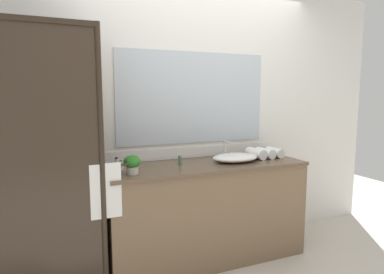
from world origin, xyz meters
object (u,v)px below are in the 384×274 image
Objects in this scene: sink_basin at (235,157)px; rolled_towel_far_edge at (256,153)px; amenity_bottle_conditioner at (180,160)px; rolled_towel_near_edge at (274,152)px; amenity_bottle_body_wash at (121,165)px; faucet at (225,152)px; amenity_bottle_shampoo at (117,163)px; rolled_towel_middle at (265,153)px; potted_plant at (132,163)px.

rolled_towel_far_edge is at bearing 10.37° from sink_basin.
sink_basin is 0.52m from amenity_bottle_conditioner.
rolled_towel_near_edge is at bearing 0.62° from rolled_towel_far_edge.
amenity_bottle_conditioner is 0.52m from amenity_bottle_body_wash.
faucet reaches higher than amenity_bottle_shampoo.
rolled_towel_far_edge is (0.26, 0.05, 0.01)m from sink_basin.
rolled_towel_middle is at bearing -2.68° from amenity_bottle_shampoo.
sink_basin is 5.27× the size of amenity_bottle_body_wash.
amenity_bottle_body_wash is 1.41m from rolled_towel_middle.
sink_basin is at bearing -174.06° from rolled_towel_near_edge.
potted_plant is at bearing -158.40° from amenity_bottle_conditioner.
rolled_towel_near_edge is (1.52, -0.02, 0.01)m from amenity_bottle_body_wash.
rolled_towel_middle reaches higher than amenity_bottle_conditioner.
sink_basin is 0.37m from rolled_towel_middle.
amenity_bottle_shampoo is 0.06m from amenity_bottle_body_wash.
amenity_bottle_shampoo is at bearing 177.32° from rolled_towel_middle.
potted_plant reaches higher than amenity_bottle_body_wash.
rolled_towel_far_edge is at bearing -2.25° from amenity_bottle_conditioner.
amenity_bottle_body_wash is (-1.04, 0.07, 0.00)m from sink_basin.
rolled_towel_far_edge is (0.78, -0.03, 0.01)m from amenity_bottle_conditioner.
rolled_towel_near_edge is at bearing -16.27° from faucet.
potted_plant is 0.70× the size of rolled_towel_near_edge.
amenity_bottle_conditioner is 0.39× the size of rolled_towel_far_edge.
amenity_bottle_conditioner reaches higher than amenity_bottle_body_wash.
amenity_bottle_conditioner is at bearing 21.60° from potted_plant.
amenity_bottle_shampoo is (-0.08, 0.23, -0.04)m from potted_plant.
amenity_bottle_shampoo is 0.42× the size of rolled_towel_middle.
faucet is at bearing 159.98° from rolled_towel_middle.
amenity_bottle_shampoo is (-0.55, 0.04, 0.00)m from amenity_bottle_conditioner.
amenity_bottle_shampoo is 1.33m from rolled_towel_far_edge.
amenity_bottle_body_wash is at bearing 176.17° from sink_basin.
rolled_towel_middle is at bearing -1.47° from amenity_bottle_conditioner.
potted_plant reaches higher than amenity_bottle_shampoo.
faucet reaches higher than rolled_towel_far_edge.
faucet is at bearing 12.19° from amenity_bottle_conditioner.
amenity_bottle_conditioner is 0.90× the size of amenity_bottle_shampoo.
rolled_towel_near_edge is 0.22m from rolled_towel_far_edge.
amenity_bottle_conditioner is 0.55m from amenity_bottle_shampoo.
faucet is 1.04m from amenity_bottle_body_wash.
rolled_towel_far_edge reaches higher than rolled_towel_middle.
amenity_bottle_body_wash is 0.37× the size of rolled_towel_far_edge.
amenity_bottle_body_wash is (-1.04, -0.12, -0.02)m from faucet.
sink_basin is 0.26m from rolled_towel_far_edge.
rolled_towel_near_edge reaches higher than amenity_bottle_body_wash.
faucet is 1.95× the size of amenity_bottle_conditioner.
rolled_towel_middle is at bearing 3.99° from rolled_towel_far_edge.
potted_plant is 1.70× the size of amenity_bottle_conditioner.
rolled_towel_middle is at bearing -20.02° from faucet.
amenity_bottle_conditioner is (0.47, 0.18, -0.04)m from potted_plant.
amenity_bottle_shampoo is 1.44m from rolled_towel_middle.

